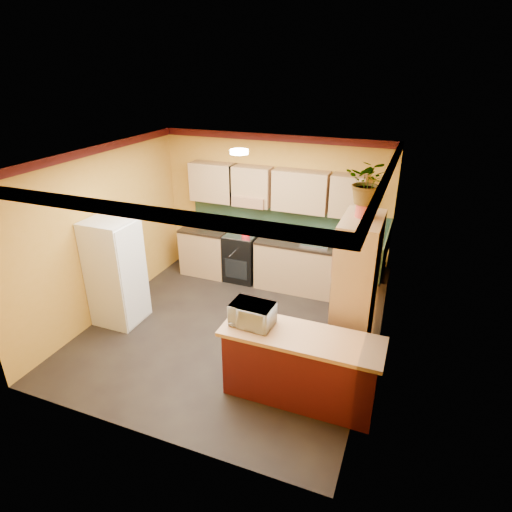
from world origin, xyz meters
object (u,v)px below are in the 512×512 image
at_px(stove, 242,257).
at_px(fridge, 116,272).
at_px(base_cabinets_back, 273,262).
at_px(microwave, 252,314).
at_px(pantry, 355,294).
at_px(breakfast_bar, 300,369).

bearing_deg(stove, fridge, -121.68).
xyz_separation_m(base_cabinets_back, microwave, (0.67, -2.71, 0.63)).
bearing_deg(base_cabinets_back, microwave, -76.14).
bearing_deg(pantry, breakfast_bar, -114.50).
xyz_separation_m(stove, fridge, (-1.25, -2.03, 0.39)).
relative_size(base_cabinets_back, breakfast_bar, 2.03).
bearing_deg(breakfast_bar, microwave, 180.00).
distance_m(base_cabinets_back, stove, 0.63).
bearing_deg(fridge, breakfast_bar, -12.21).
bearing_deg(fridge, pantry, 4.47).
relative_size(stove, fridge, 0.54).
height_order(fridge, microwave, fridge).
height_order(stove, pantry, pantry).
xyz_separation_m(pantry, microwave, (-1.05, -0.97, 0.02)).
height_order(stove, microwave, microwave).
bearing_deg(fridge, microwave, -15.03).
bearing_deg(stove, base_cabinets_back, 0.00).
bearing_deg(microwave, base_cabinets_back, 106.51).
relative_size(fridge, pantry, 0.81).
bearing_deg(pantry, microwave, -137.50).
xyz_separation_m(base_cabinets_back, fridge, (-1.88, -2.03, 0.41)).
distance_m(base_cabinets_back, fridge, 2.79).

